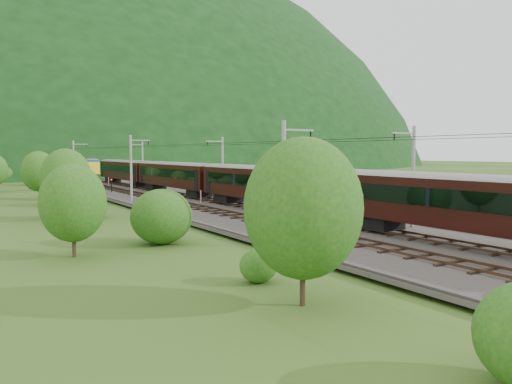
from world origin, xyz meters
TOP-DOWN VIEW (x-y plane):
  - ground at (0.00, 0.00)m, footprint 600.00×600.00m
  - railbed at (0.00, 10.00)m, footprint 14.00×220.00m
  - track_left at (-2.40, 10.00)m, footprint 2.40×220.00m
  - track_right at (2.40, 10.00)m, footprint 2.40×220.00m
  - catenary_left at (-6.12, 32.00)m, footprint 2.54×192.28m
  - catenary_right at (6.12, 32.00)m, footprint 2.54×192.28m
  - overhead_wires at (0.00, 10.00)m, footprint 4.83×198.00m
  - mountain_main at (0.00, 260.00)m, footprint 504.00×360.00m
  - train at (2.40, 27.11)m, footprint 3.05×147.37m
  - hazard_post_near at (-0.43, 63.22)m, footprint 0.16×0.16m
  - hazard_post_far at (0.14, 25.99)m, footprint 0.16×0.16m
  - signal at (-4.21, 47.82)m, footprint 0.22×0.22m
  - vegetation_left at (-14.12, 17.97)m, footprint 13.24×143.03m
  - vegetation_right at (12.50, 24.39)m, footprint 6.80×109.92m

SIDE VIEW (x-z plane):
  - ground at x=0.00m, z-range 0.00..0.00m
  - mountain_main at x=0.00m, z-range -122.00..122.00m
  - railbed at x=0.00m, z-range 0.00..0.30m
  - track_left at x=-2.40m, z-range 0.24..0.51m
  - track_right at x=2.40m, z-range 0.24..0.51m
  - hazard_post_near at x=-0.43m, z-range 0.30..1.80m
  - hazard_post_far at x=0.14m, z-range 0.30..1.81m
  - vegetation_right at x=12.50m, z-range -0.13..2.65m
  - signal at x=-4.21m, z-range 0.47..2.47m
  - vegetation_left at x=-14.12m, z-range -0.66..6.20m
  - train at x=2.40m, z-range 0.95..6.26m
  - catenary_left at x=-6.12m, z-range 0.50..8.50m
  - catenary_right at x=6.12m, z-range 0.50..8.50m
  - overhead_wires at x=0.00m, z-range 7.08..7.12m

